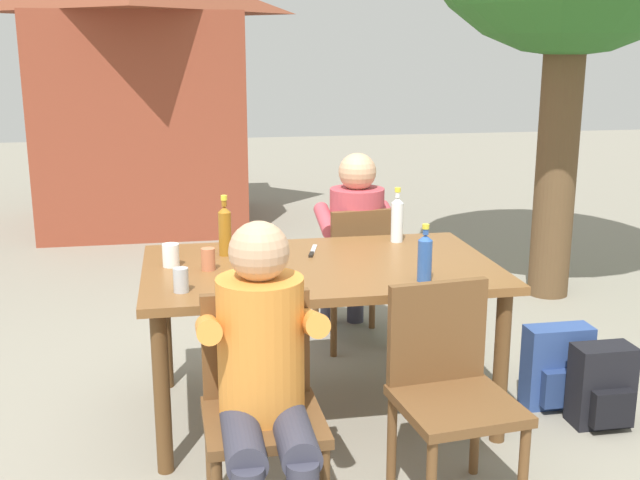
# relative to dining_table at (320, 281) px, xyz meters

# --- Properties ---
(ground_plane) EXTENTS (24.00, 24.00, 0.00)m
(ground_plane) POSITION_rel_dining_table_xyz_m (0.00, 0.00, -0.68)
(ground_plane) COLOR gray
(dining_table) EXTENTS (1.67, 1.04, 0.77)m
(dining_table) POSITION_rel_dining_table_xyz_m (0.00, 0.00, 0.00)
(dining_table) COLOR brown
(dining_table) RESTS_ON ground_plane
(chair_far_right) EXTENTS (0.48, 0.48, 0.87)m
(chair_far_right) POSITION_rel_dining_table_xyz_m (0.38, 0.82, -0.19)
(chair_far_right) COLOR brown
(chair_far_right) RESTS_ON ground_plane
(chair_near_left) EXTENTS (0.45, 0.45, 0.87)m
(chair_near_left) POSITION_rel_dining_table_xyz_m (-0.38, -0.82, -0.19)
(chair_near_left) COLOR brown
(chair_near_left) RESTS_ON ground_plane
(chair_near_right) EXTENTS (0.49, 0.49, 0.87)m
(chair_near_right) POSITION_rel_dining_table_xyz_m (0.37, -0.82, -0.19)
(chair_near_right) COLOR brown
(chair_near_right) RESTS_ON ground_plane
(person_in_white_shirt) EXTENTS (0.47, 0.61, 1.18)m
(person_in_white_shirt) POSITION_rel_dining_table_xyz_m (0.38, 0.93, -0.02)
(person_in_white_shirt) COLOR #B7424C
(person_in_white_shirt) RESTS_ON ground_plane
(person_in_plaid_shirt) EXTENTS (0.47, 0.61, 1.18)m
(person_in_plaid_shirt) POSITION_rel_dining_table_xyz_m (-0.38, -0.93, -0.02)
(person_in_plaid_shirt) COLOR orange
(person_in_plaid_shirt) RESTS_ON ground_plane
(bottle_amber) EXTENTS (0.06, 0.06, 0.30)m
(bottle_amber) POSITION_rel_dining_table_xyz_m (-0.43, 0.25, 0.22)
(bottle_amber) COLOR #996019
(bottle_amber) RESTS_ON dining_table
(bottle_clear) EXTENTS (0.06, 0.06, 0.29)m
(bottle_clear) POSITION_rel_dining_table_xyz_m (0.48, 0.36, 0.21)
(bottle_clear) COLOR white
(bottle_clear) RESTS_ON dining_table
(bottle_blue) EXTENTS (0.06, 0.06, 0.26)m
(bottle_blue) POSITION_rel_dining_table_xyz_m (0.41, -0.35, 0.20)
(bottle_blue) COLOR #2D56A3
(bottle_blue) RESTS_ON dining_table
(cup_terracotta) EXTENTS (0.06, 0.06, 0.10)m
(cup_terracotta) POSITION_rel_dining_table_xyz_m (-0.53, -0.00, 0.14)
(cup_terracotta) COLOR #BC6B47
(cup_terracotta) RESTS_ON dining_table
(cup_steel) EXTENTS (0.06, 0.06, 0.10)m
(cup_steel) POSITION_rel_dining_table_xyz_m (-0.66, -0.32, 0.14)
(cup_steel) COLOR #B2B7BC
(cup_steel) RESTS_ON dining_table
(cup_white) EXTENTS (0.08, 0.08, 0.11)m
(cup_white) POSITION_rel_dining_table_xyz_m (-0.70, 0.09, 0.14)
(cup_white) COLOR white
(cup_white) RESTS_ON dining_table
(table_knife) EXTENTS (0.08, 0.24, 0.01)m
(table_knife) POSITION_rel_dining_table_xyz_m (0.00, 0.22, 0.09)
(table_knife) COLOR silver
(table_knife) RESTS_ON dining_table
(backpack_by_near_side) EXTENTS (0.33, 0.20, 0.42)m
(backpack_by_near_side) POSITION_rel_dining_table_xyz_m (1.19, -0.15, -0.48)
(backpack_by_near_side) COLOR #2D4784
(backpack_by_near_side) RESTS_ON ground_plane
(backpack_by_far_side) EXTENTS (0.29, 0.22, 0.40)m
(backpack_by_far_side) POSITION_rel_dining_table_xyz_m (1.31, -0.38, -0.49)
(backpack_by_far_side) COLOR black
(backpack_by_far_side) RESTS_ON ground_plane
(brick_kiosk) EXTENTS (2.23, 2.17, 2.64)m
(brick_kiosk) POSITION_rel_dining_table_xyz_m (-0.98, 4.58, 0.70)
(brick_kiosk) COLOR brown
(brick_kiosk) RESTS_ON ground_plane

